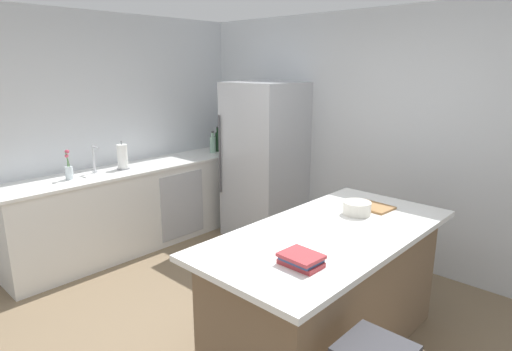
# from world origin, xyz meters

# --- Properties ---
(ground_plane) EXTENTS (7.20, 7.20, 0.00)m
(ground_plane) POSITION_xyz_m (0.00, 0.00, 0.00)
(ground_plane) COLOR #7A664C
(wall_rear) EXTENTS (6.00, 0.10, 2.60)m
(wall_rear) POSITION_xyz_m (0.00, 2.25, 1.30)
(wall_rear) COLOR silver
(wall_rear) RESTS_ON ground_plane
(wall_left) EXTENTS (0.10, 6.00, 2.60)m
(wall_left) POSITION_xyz_m (-2.45, 0.00, 1.30)
(wall_left) COLOR silver
(wall_left) RESTS_ON ground_plane
(counter_run_left) EXTENTS (0.63, 3.00, 0.94)m
(counter_run_left) POSITION_xyz_m (-2.10, 0.62, 0.47)
(counter_run_left) COLOR silver
(counter_run_left) RESTS_ON ground_plane
(kitchen_island) EXTENTS (0.98, 2.00, 0.93)m
(kitchen_island) POSITION_xyz_m (0.57, 0.49, 0.47)
(kitchen_island) COLOR #7A6047
(kitchen_island) RESTS_ON ground_plane
(refrigerator) EXTENTS (0.80, 0.79, 1.86)m
(refrigerator) POSITION_xyz_m (-1.25, 1.82, 0.93)
(refrigerator) COLOR #B7BABF
(refrigerator) RESTS_ON ground_plane
(sink_faucet) EXTENTS (0.15, 0.05, 0.30)m
(sink_faucet) POSITION_xyz_m (-2.14, 0.14, 1.09)
(sink_faucet) COLOR silver
(sink_faucet) RESTS_ON counter_run_left
(flower_vase) EXTENTS (0.08, 0.08, 0.30)m
(flower_vase) POSITION_xyz_m (-2.09, -0.16, 1.04)
(flower_vase) COLOR silver
(flower_vase) RESTS_ON counter_run_left
(paper_towel_roll) EXTENTS (0.14, 0.14, 0.31)m
(paper_towel_roll) POSITION_xyz_m (-2.09, 0.44, 1.07)
(paper_towel_roll) COLOR gray
(paper_towel_roll) RESTS_ON counter_run_left
(whiskey_bottle) EXTENTS (0.08, 0.08, 0.32)m
(whiskey_bottle) POSITION_xyz_m (-2.03, 2.00, 1.06)
(whiskey_bottle) COLOR brown
(whiskey_bottle) RESTS_ON counter_run_left
(soda_bottle) EXTENTS (0.07, 0.07, 0.34)m
(soda_bottle) POSITION_xyz_m (-2.14, 1.90, 1.07)
(soda_bottle) COLOR silver
(soda_bottle) RESTS_ON counter_run_left
(wine_bottle) EXTENTS (0.07, 0.07, 0.33)m
(wine_bottle) POSITION_xyz_m (-2.08, 1.81, 1.07)
(wine_bottle) COLOR #19381E
(wine_bottle) RESTS_ON counter_run_left
(gin_bottle) EXTENTS (0.08, 0.08, 0.27)m
(gin_bottle) POSITION_xyz_m (-2.06, 1.72, 1.05)
(gin_bottle) COLOR #8CB79E
(gin_bottle) RESTS_ON counter_run_left
(cookbook_stack) EXTENTS (0.24, 0.20, 0.07)m
(cookbook_stack) POSITION_xyz_m (0.74, -0.08, 0.97)
(cookbook_stack) COLOR #A83338
(cookbook_stack) RESTS_ON kitchen_island
(mixing_bowl) EXTENTS (0.21, 0.21, 0.10)m
(mixing_bowl) POSITION_xyz_m (0.52, 0.90, 0.98)
(mixing_bowl) COLOR silver
(mixing_bowl) RESTS_ON kitchen_island
(cutting_board) EXTENTS (0.32, 0.24, 0.02)m
(cutting_board) POSITION_xyz_m (0.54, 1.13, 0.94)
(cutting_board) COLOR #9E7042
(cutting_board) RESTS_ON kitchen_island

